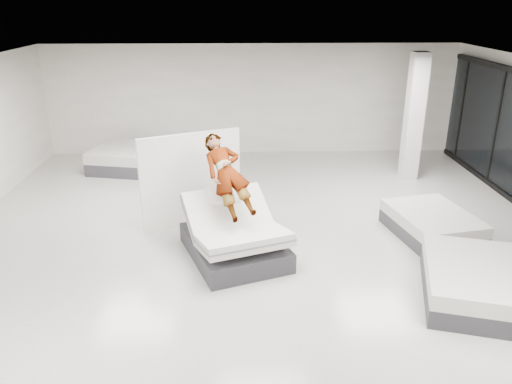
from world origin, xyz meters
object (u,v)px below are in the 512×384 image
at_px(divider_panel, 191,179).
at_px(flat_bed_right_near, 476,283).
at_px(flat_bed_left_far, 136,159).
at_px(column, 414,118).
at_px(person, 228,186).
at_px(remote, 246,203).
at_px(flat_bed_right_far, 432,224).
at_px(hero_bed, 234,237).

relative_size(divider_panel, flat_bed_right_near, 0.90).
xyz_separation_m(flat_bed_left_far, column, (7.20, -0.94, 1.29)).
xyz_separation_m(person, remote, (0.33, -0.25, -0.23)).
xyz_separation_m(person, column, (4.61, 3.81, 0.35)).
distance_m(person, column, 5.99).
relative_size(flat_bed_right_far, column, 0.63).
height_order(person, flat_bed_right_far, person).
bearing_deg(flat_bed_left_far, flat_bed_right_near, -45.46).
relative_size(remote, divider_panel, 0.07).
distance_m(remote, flat_bed_right_near, 3.93).
bearing_deg(flat_bed_right_far, divider_panel, 170.67).
xyz_separation_m(hero_bed, remote, (0.22, 0.04, 0.65)).
xyz_separation_m(hero_bed, flat_bed_right_far, (3.88, 0.70, -0.13)).
bearing_deg(flat_bed_right_far, remote, -169.76).
distance_m(person, flat_bed_right_near, 4.37).
xyz_separation_m(flat_bed_right_near, flat_bed_left_far, (-6.45, 6.55, 0.03)).
distance_m(remote, flat_bed_right_far, 3.80).
xyz_separation_m(divider_panel, flat_bed_right_far, (4.75, -0.78, -0.71)).
height_order(flat_bed_right_far, flat_bed_left_far, flat_bed_left_far).
height_order(divider_panel, flat_bed_right_near, divider_panel).
height_order(remote, divider_panel, divider_panel).
bearing_deg(flat_bed_left_far, person, -61.39).
relative_size(hero_bed, flat_bed_left_far, 0.96).
height_order(person, flat_bed_left_far, person).
xyz_separation_m(remote, flat_bed_right_far, (3.66, 0.66, -0.78)).
relative_size(flat_bed_right_near, flat_bed_left_far, 0.94).
bearing_deg(divider_panel, hero_bed, -83.98).
relative_size(person, flat_bed_right_far, 0.88).
relative_size(person, flat_bed_right_near, 0.75).
bearing_deg(flat_bed_right_near, divider_panel, 147.08).
height_order(hero_bed, flat_bed_left_far, hero_bed).
bearing_deg(flat_bed_right_far, column, 79.61).
height_order(flat_bed_right_near, column, column).
relative_size(remote, flat_bed_right_near, 0.06).
bearing_deg(divider_panel, person, -81.70).
relative_size(hero_bed, column, 0.75).
bearing_deg(remote, flat_bed_right_near, -43.79).
xyz_separation_m(remote, column, (4.28, 4.06, 0.57)).
height_order(flat_bed_right_near, flat_bed_left_far, flat_bed_left_far).
distance_m(hero_bed, column, 6.21).
height_order(hero_bed, divider_panel, divider_panel).
relative_size(hero_bed, remote, 17.23).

